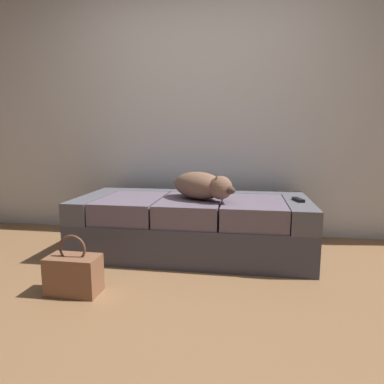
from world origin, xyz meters
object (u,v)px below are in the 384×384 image
object	(u,v)px
dog_tan	(202,186)
tv_remote	(298,200)
couch	(193,224)
handbag	(74,274)

from	to	relation	value
dog_tan	tv_remote	size ratio (longest dim) A/B	3.96
couch	dog_tan	world-z (taller)	dog_tan
handbag	tv_remote	bearing A→B (deg)	30.41
couch	dog_tan	size ratio (longest dim) A/B	3.20
dog_tan	tv_remote	bearing A→B (deg)	3.90
dog_tan	handbag	bearing A→B (deg)	-131.11
couch	tv_remote	xyz separation A→B (m)	(0.84, -0.05, 0.25)
tv_remote	handbag	distance (m)	1.72
handbag	dog_tan	bearing A→B (deg)	48.89
tv_remote	dog_tan	bearing A→B (deg)	168.24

